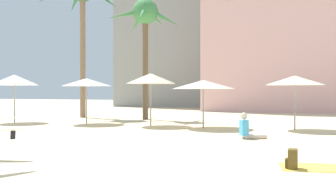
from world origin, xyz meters
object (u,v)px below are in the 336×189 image
cafe_umbrella_3 (14,80)px  backpack (292,160)px  cafe_umbrella_4 (151,79)px  cafe_umbrella_1 (295,80)px  beach_towel (324,168)px  cafe_umbrella_2 (87,82)px  cafe_umbrella_0 (203,85)px  person_mid_center (248,129)px  palm_tree_far_left (145,20)px

cafe_umbrella_3 → backpack: cafe_umbrella_3 is taller
cafe_umbrella_3 → cafe_umbrella_4: 7.30m
cafe_umbrella_1 → beach_towel: bearing=-85.4°
cafe_umbrella_2 → backpack: 13.21m
cafe_umbrella_0 → backpack: 9.35m
cafe_umbrella_2 → cafe_umbrella_4: 3.41m
beach_towel → cafe_umbrella_0: bearing=119.4°
cafe_umbrella_2 → backpack: bearing=-41.1°
beach_towel → backpack: 0.74m
backpack → person_mid_center: (-1.52, 5.02, 0.12)m
cafe_umbrella_1 → beach_towel: (0.68, -8.34, -2.07)m
cafe_umbrella_1 → cafe_umbrella_3: cafe_umbrella_3 is taller
person_mid_center → cafe_umbrella_0: bearing=100.4°
cafe_umbrella_4 → beach_towel: 11.09m
cafe_umbrella_1 → person_mid_center: (-1.47, -3.64, -1.76)m
beach_towel → person_mid_center: size_ratio=1.87×
cafe_umbrella_3 → backpack: (13.73, -8.05, -2.00)m
beach_towel → backpack: backpack is taller
cafe_umbrella_4 → cafe_umbrella_2: bearing=179.5°
cafe_umbrella_0 → cafe_umbrella_1: cafe_umbrella_1 is taller
palm_tree_far_left → cafe_umbrella_1: palm_tree_far_left is taller
cafe_umbrella_3 → cafe_umbrella_0: bearing=1.6°
cafe_umbrella_1 → backpack: size_ratio=5.81×
cafe_umbrella_2 → backpack: size_ratio=5.84×
cafe_umbrella_0 → cafe_umbrella_2: 5.98m
cafe_umbrella_3 → person_mid_center: 12.72m
person_mid_center → backpack: bearing=-98.3°
palm_tree_far_left → cafe_umbrella_3: (-5.47, -4.36, -3.49)m
cafe_umbrella_4 → beach_towel: bearing=-49.3°
cafe_umbrella_1 → backpack: (0.05, -8.67, -1.87)m
person_mid_center → cafe_umbrella_3: bearing=140.9°
cafe_umbrella_0 → cafe_umbrella_1: size_ratio=1.15×
cafe_umbrella_4 → person_mid_center: (4.93, -3.55, -1.90)m
cafe_umbrella_3 → beach_towel: bearing=-28.3°
cafe_umbrella_1 → cafe_umbrella_2: cafe_umbrella_1 is taller
cafe_umbrella_0 → cafe_umbrella_1: (3.84, 0.34, 0.16)m
cafe_umbrella_1 → person_mid_center: cafe_umbrella_1 is taller
cafe_umbrella_4 → beach_towel: (7.08, -8.24, -2.21)m
cafe_umbrella_0 → cafe_umbrella_4: 2.60m
cafe_umbrella_2 → beach_towel: size_ratio=1.38×
palm_tree_far_left → backpack: palm_tree_far_left is taller
palm_tree_far_left → backpack: size_ratio=16.46×
cafe_umbrella_0 → backpack: cafe_umbrella_0 is taller
cafe_umbrella_0 → person_mid_center: (2.36, -3.31, -1.60)m
palm_tree_far_left → cafe_umbrella_4: 5.49m
cafe_umbrella_0 → cafe_umbrella_4: bearing=174.7°
cafe_umbrella_3 → person_mid_center: cafe_umbrella_3 is taller
backpack → palm_tree_far_left: bearing=-53.3°
cafe_umbrella_3 → cafe_umbrella_1: bearing=2.6°
cafe_umbrella_2 → cafe_umbrella_3: bearing=-171.9°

